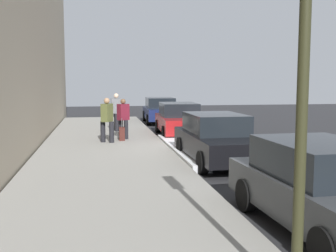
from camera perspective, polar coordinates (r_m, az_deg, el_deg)
name	(u,v)px	position (r m, az deg, el deg)	size (l,w,h in m)	color
ground_plane	(203,156)	(14.23, 4.84, -4.06)	(56.00, 56.00, 0.00)	#28282B
sidewalk	(105,156)	(13.78, -8.61, -4.13)	(28.00, 4.60, 0.15)	gray
lane_stripe_centre	(291,153)	(15.33, 16.52, -3.53)	(28.00, 0.14, 0.01)	gold
snow_bank_curb	(179,150)	(14.71, 1.53, -3.26)	(6.69, 0.56, 0.22)	white
parked_car_navy	(160,110)	(25.04, -1.05, 2.16)	(4.23, 1.99, 1.51)	black
parked_car_red	(179,120)	(19.09, 1.54, 0.89)	(4.37, 2.02, 1.51)	black
parked_car_black	(217,138)	(12.95, 6.68, -1.70)	(4.47, 1.95, 1.51)	black
parked_car_charcoal	(324,188)	(7.52, 20.55, -7.88)	(4.45, 2.03, 1.51)	black
pedestrian_olive_coat	(107,119)	(16.24, -8.33, 0.99)	(0.55, 0.52, 1.73)	black
pedestrian_burgundy_coat	(123,117)	(17.22, -6.14, 1.17)	(0.48, 0.52, 1.64)	black
pedestrian_grey_coat	(116,111)	(19.93, -7.07, 2.06)	(0.59, 0.50, 1.78)	black
traffic_light_pole	(305,33)	(4.52, 18.25, 12.00)	(0.35, 0.26, 4.23)	#2D2D19
rolling_suitcase	(122,134)	(16.77, -6.33, -1.06)	(0.34, 0.22, 0.89)	#471E19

